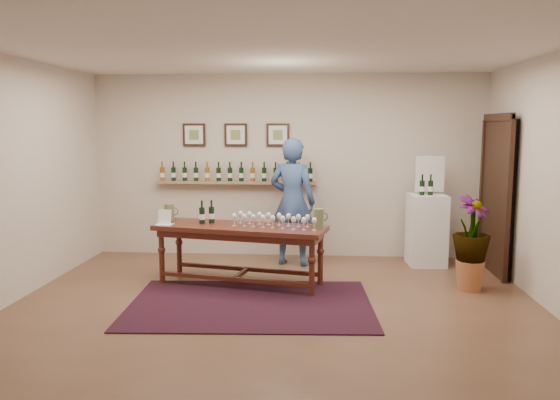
# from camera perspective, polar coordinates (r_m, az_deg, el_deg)

# --- Properties ---
(ground) EXTENTS (6.00, 6.00, 0.00)m
(ground) POSITION_cam_1_polar(r_m,az_deg,el_deg) (6.24, -0.53, -11.05)
(ground) COLOR brown
(ground) RESTS_ON ground
(room_shell) EXTENTS (6.00, 6.00, 6.00)m
(room_shell) POSITION_cam_1_polar(r_m,az_deg,el_deg) (7.97, 15.89, 1.01)
(room_shell) COLOR beige
(room_shell) RESTS_ON ground
(rug) EXTENTS (2.82, 1.96, 0.01)m
(rug) POSITION_cam_1_polar(r_m,az_deg,el_deg) (6.30, -3.10, -10.80)
(rug) COLOR #44100C
(rug) RESTS_ON ground
(tasting_table) EXTENTS (2.26, 1.12, 0.77)m
(tasting_table) POSITION_cam_1_polar(r_m,az_deg,el_deg) (6.92, -4.16, -3.61)
(tasting_table) COLOR #401310
(tasting_table) RESTS_ON ground
(table_glasses) EXTENTS (1.23, 0.57, 0.17)m
(table_glasses) POSITION_cam_1_polar(r_m,az_deg,el_deg) (6.81, -0.96, -2.09)
(table_glasses) COLOR white
(table_glasses) RESTS_ON tasting_table
(table_bottles) EXTENTS (0.26, 0.16, 0.27)m
(table_bottles) POSITION_cam_1_polar(r_m,az_deg,el_deg) (7.08, -7.66, -1.37)
(table_bottles) COLOR black
(table_bottles) RESTS_ON tasting_table
(pitcher_left) EXTENTS (0.18, 0.18, 0.23)m
(pitcher_left) POSITION_cam_1_polar(r_m,az_deg,el_deg) (7.30, -11.49, -1.32)
(pitcher_left) COLOR #5D663F
(pitcher_left) RESTS_ON tasting_table
(pitcher_right) EXTENTS (0.18, 0.18, 0.23)m
(pitcher_right) POSITION_cam_1_polar(r_m,az_deg,el_deg) (6.74, 4.03, -1.91)
(pitcher_right) COLOR #5D663F
(pitcher_right) RESTS_ON tasting_table
(menu_card) EXTENTS (0.23, 0.18, 0.19)m
(menu_card) POSITION_cam_1_polar(r_m,az_deg,el_deg) (7.10, -11.97, -1.75)
(menu_card) COLOR white
(menu_card) RESTS_ON tasting_table
(display_pedestal) EXTENTS (0.54, 0.54, 1.03)m
(display_pedestal) POSITION_cam_1_polar(r_m,az_deg,el_deg) (8.22, 15.06, -3.03)
(display_pedestal) COLOR white
(display_pedestal) RESTS_ON ground
(pedestal_bottles) EXTENTS (0.32, 0.10, 0.31)m
(pedestal_bottles) POSITION_cam_1_polar(r_m,az_deg,el_deg) (8.06, 15.05, 1.60)
(pedestal_bottles) COLOR black
(pedestal_bottles) RESTS_ON display_pedestal
(info_sign) EXTENTS (0.42, 0.04, 0.58)m
(info_sign) POSITION_cam_1_polar(r_m,az_deg,el_deg) (8.24, 15.39, 2.63)
(info_sign) COLOR white
(info_sign) RESTS_ON display_pedestal
(potted_plant) EXTENTS (0.76, 0.76, 1.01)m
(potted_plant) POSITION_cam_1_polar(r_m,az_deg,el_deg) (7.08, 19.35, -4.27)
(potted_plant) COLOR #A55E37
(potted_plant) RESTS_ON ground
(person) EXTENTS (0.76, 0.60, 1.85)m
(person) POSITION_cam_1_polar(r_m,az_deg,el_deg) (7.87, 1.31, -0.21)
(person) COLOR #344E7C
(person) RESTS_ON ground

